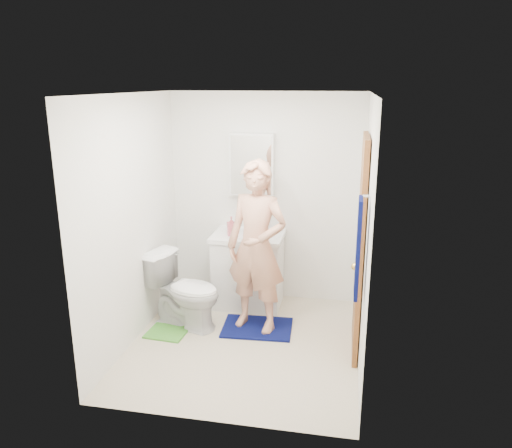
{
  "coord_description": "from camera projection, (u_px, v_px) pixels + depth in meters",
  "views": [
    {
      "loc": [
        0.93,
        -4.32,
        2.5
      ],
      "look_at": [
        0.07,
        0.25,
        1.17
      ],
      "focal_mm": 35.0,
      "sensor_mm": 36.0,
      "label": 1
    }
  ],
  "objects": [
    {
      "name": "floor",
      "position": [
        245.0,
        344.0,
        4.94
      ],
      "size": [
        2.2,
        2.4,
        0.02
      ],
      "primitive_type": "cube",
      "color": "beige",
      "rests_on": "ground"
    },
    {
      "name": "ceiling",
      "position": [
        243.0,
        92.0,
        4.27
      ],
      "size": [
        2.2,
        2.4,
        0.02
      ],
      "primitive_type": "cube",
      "color": "white",
      "rests_on": "ground"
    },
    {
      "name": "wall_back",
      "position": [
        266.0,
        198.0,
        5.75
      ],
      "size": [
        2.2,
        0.02,
        2.4
      ],
      "primitive_type": "cube",
      "color": "white",
      "rests_on": "ground"
    },
    {
      "name": "wall_front",
      "position": [
        208.0,
        276.0,
        3.47
      ],
      "size": [
        2.2,
        0.02,
        2.4
      ],
      "primitive_type": "cube",
      "color": "white",
      "rests_on": "ground"
    },
    {
      "name": "wall_left",
      "position": [
        132.0,
        221.0,
        4.81
      ],
      "size": [
        0.02,
        2.4,
        2.4
      ],
      "primitive_type": "cube",
      "color": "white",
      "rests_on": "ground"
    },
    {
      "name": "wall_right",
      "position": [
        367.0,
        234.0,
        4.41
      ],
      "size": [
        0.02,
        2.4,
        2.4
      ],
      "primitive_type": "cube",
      "color": "white",
      "rests_on": "ground"
    },
    {
      "name": "vanity_cabinet",
      "position": [
        248.0,
        271.0,
        5.72
      ],
      "size": [
        0.75,
        0.55,
        0.8
      ],
      "primitive_type": "cube",
      "color": "white",
      "rests_on": "floor"
    },
    {
      "name": "countertop",
      "position": [
        248.0,
        236.0,
        5.6
      ],
      "size": [
        0.79,
        0.59,
        0.05
      ],
      "primitive_type": "cube",
      "color": "white",
      "rests_on": "vanity_cabinet"
    },
    {
      "name": "sink_basin",
      "position": [
        248.0,
        235.0,
        5.6
      ],
      "size": [
        0.4,
        0.4,
        0.03
      ],
      "primitive_type": "cylinder",
      "color": "white",
      "rests_on": "countertop"
    },
    {
      "name": "faucet",
      "position": [
        251.0,
        224.0,
        5.75
      ],
      "size": [
        0.03,
        0.03,
        0.12
      ],
      "primitive_type": "cylinder",
      "color": "silver",
      "rests_on": "countertop"
    },
    {
      "name": "medicine_cabinet",
      "position": [
        252.0,
        164.0,
        5.6
      ],
      "size": [
        0.5,
        0.12,
        0.7
      ],
      "primitive_type": "cube",
      "color": "white",
      "rests_on": "wall_back"
    },
    {
      "name": "mirror_panel",
      "position": [
        251.0,
        165.0,
        5.54
      ],
      "size": [
        0.46,
        0.01,
        0.66
      ],
      "primitive_type": "cube",
      "color": "white",
      "rests_on": "wall_back"
    },
    {
      "name": "door",
      "position": [
        360.0,
        247.0,
        4.61
      ],
      "size": [
        0.05,
        0.8,
        2.05
      ],
      "primitive_type": "cube",
      "color": "#935628",
      "rests_on": "ground"
    },
    {
      "name": "door_knob",
      "position": [
        355.0,
        267.0,
        4.33
      ],
      "size": [
        0.07,
        0.07,
        0.07
      ],
      "primitive_type": "sphere",
      "color": "gold",
      "rests_on": "door"
    },
    {
      "name": "towel",
      "position": [
        358.0,
        248.0,
        3.87
      ],
      "size": [
        0.03,
        0.24,
        0.8
      ],
      "primitive_type": "cube",
      "color": "#080E4B",
      "rests_on": "wall_right"
    },
    {
      "name": "towel_hook",
      "position": [
        367.0,
        196.0,
        3.75
      ],
      "size": [
        0.06,
        0.02,
        0.02
      ],
      "primitive_type": "cylinder",
      "rotation": [
        0.0,
        1.57,
        0.0
      ],
      "color": "silver",
      "rests_on": "wall_right"
    },
    {
      "name": "toilet",
      "position": [
        185.0,
        290.0,
        5.21
      ],
      "size": [
        0.87,
        0.64,
        0.79
      ],
      "primitive_type": "imported",
      "rotation": [
        0.0,
        0.0,
        1.29
      ],
      "color": "white",
      "rests_on": "floor"
    },
    {
      "name": "bath_mat",
      "position": [
        257.0,
        328.0,
        5.23
      ],
      "size": [
        0.75,
        0.55,
        0.02
      ],
      "primitive_type": "cube",
      "rotation": [
        0.0,
        0.0,
        0.06
      ],
      "color": "#080E4B",
      "rests_on": "floor"
    },
    {
      "name": "green_rug",
      "position": [
        167.0,
        332.0,
        5.13
      ],
      "size": [
        0.42,
        0.36,
        0.02
      ],
      "primitive_type": "cube",
      "rotation": [
        0.0,
        0.0,
        -0.08
      ],
      "color": "#50A537",
      "rests_on": "floor"
    },
    {
      "name": "soap_dispenser",
      "position": [
        231.0,
        226.0,
        5.54
      ],
      "size": [
        0.12,
        0.13,
        0.21
      ],
      "primitive_type": "imported",
      "rotation": [
        0.0,
        0.0,
        0.39
      ],
      "color": "#C85D68",
      "rests_on": "countertop"
    },
    {
      "name": "toothbrush_cup",
      "position": [
        259.0,
        227.0,
        5.68
      ],
      "size": [
        0.14,
        0.14,
        0.11
      ],
      "primitive_type": "imported",
      "rotation": [
        0.0,
        0.0,
        0.01
      ],
      "color": "#61397E",
      "rests_on": "countertop"
    },
    {
      "name": "man",
      "position": [
        257.0,
        247.0,
        4.99
      ],
      "size": [
        0.73,
        0.58,
        1.76
      ],
      "primitive_type": "imported",
      "rotation": [
        0.0,
        0.0,
        -0.28
      ],
      "color": "tan",
      "rests_on": "bath_mat"
    }
  ]
}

